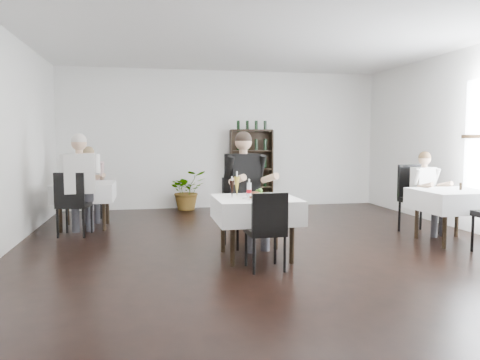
{
  "coord_description": "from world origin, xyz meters",
  "views": [
    {
      "loc": [
        -1.63,
        -5.72,
        1.51
      ],
      "look_at": [
        -0.47,
        0.2,
        0.98
      ],
      "focal_mm": 35.0,
      "sensor_mm": 36.0,
      "label": 1
    }
  ],
  "objects_px": {
    "potted_tree": "(187,190)",
    "diner_main": "(246,180)",
    "wine_shelf": "(251,169)",
    "main_table": "(256,209)"
  },
  "relations": [
    {
      "from": "potted_tree",
      "to": "diner_main",
      "type": "xyz_separation_m",
      "value": [
        0.52,
        -3.61,
        0.51
      ]
    },
    {
      "from": "wine_shelf",
      "to": "main_table",
      "type": "relative_size",
      "value": 1.7
    },
    {
      "from": "potted_tree",
      "to": "wine_shelf",
      "type": "bearing_deg",
      "value": 4.77
    },
    {
      "from": "diner_main",
      "to": "potted_tree",
      "type": "bearing_deg",
      "value": 98.21
    },
    {
      "from": "main_table",
      "to": "diner_main",
      "type": "distance_m",
      "value": 0.67
    },
    {
      "from": "potted_tree",
      "to": "main_table",
      "type": "bearing_deg",
      "value": -82.91
    },
    {
      "from": "wine_shelf",
      "to": "potted_tree",
      "type": "height_order",
      "value": "wine_shelf"
    },
    {
      "from": "main_table",
      "to": "diner_main",
      "type": "xyz_separation_m",
      "value": [
        -0.0,
        0.59,
        0.32
      ]
    },
    {
      "from": "main_table",
      "to": "diner_main",
      "type": "relative_size",
      "value": 0.64
    },
    {
      "from": "wine_shelf",
      "to": "main_table",
      "type": "xyz_separation_m",
      "value": [
        -0.9,
        -4.31,
        -0.23
      ]
    }
  ]
}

